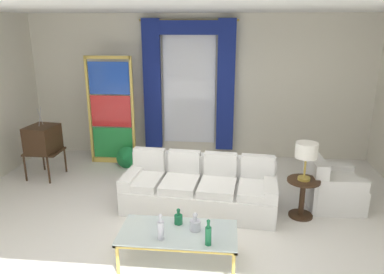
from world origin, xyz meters
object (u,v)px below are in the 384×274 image
at_px(bottle_amber_squat, 208,235).
at_px(vintage_tv, 43,140).
at_px(peacock_figurine, 125,159).
at_px(bottle_ruby_flask, 178,218).
at_px(bottle_crystal_tall, 161,229).
at_px(table_lamp_brass, 306,152).
at_px(couch_white_long, 200,189).
at_px(stained_glass_divider, 111,113).
at_px(coffee_table, 178,234).
at_px(bottle_blue_decanter, 195,224).
at_px(round_side_table, 302,195).
at_px(armchair_white, 330,188).

distance_m(bottle_amber_squat, vintage_tv, 4.15).
height_order(vintage_tv, peacock_figurine, vintage_tv).
bearing_deg(bottle_ruby_flask, bottle_amber_squat, -46.73).
bearing_deg(vintage_tv, bottle_crystal_tall, -43.42).
bearing_deg(peacock_figurine, bottle_ruby_flask, -61.91).
height_order(bottle_crystal_tall, bottle_ruby_flask, bottle_crystal_tall).
bearing_deg(table_lamp_brass, couch_white_long, 174.22).
distance_m(couch_white_long, stained_glass_divider, 2.75).
xyz_separation_m(couch_white_long, coffee_table, (-0.15, -1.44, 0.07)).
bearing_deg(stained_glass_divider, bottle_blue_decanter, -57.69).
bearing_deg(bottle_crystal_tall, stained_glass_divider, 115.63).
height_order(bottle_blue_decanter, stained_glass_divider, stained_glass_divider).
xyz_separation_m(stained_glass_divider, round_side_table, (3.49, -1.94, -0.70)).
bearing_deg(couch_white_long, bottle_ruby_flask, -97.82).
distance_m(bottle_amber_squat, bottle_ruby_flask, 0.58).
xyz_separation_m(bottle_amber_squat, bottle_ruby_flask, (-0.39, 0.42, -0.06)).
distance_m(vintage_tv, table_lamp_brass, 4.68).
height_order(bottle_blue_decanter, table_lamp_brass, table_lamp_brass).
distance_m(couch_white_long, table_lamp_brass, 1.70).
height_order(coffee_table, bottle_ruby_flask, bottle_ruby_flask).
bearing_deg(couch_white_long, armchair_white, 7.22).
bearing_deg(stained_glass_divider, coffee_table, -60.76).
relative_size(bottle_amber_squat, vintage_tv, 0.23).
bearing_deg(coffee_table, bottle_blue_decanter, 15.46).
xyz_separation_m(coffee_table, bottle_blue_decanter, (0.20, 0.06, 0.11)).
bearing_deg(coffee_table, bottle_crystal_tall, -135.16).
height_order(couch_white_long, coffee_table, couch_white_long).
height_order(bottle_crystal_tall, table_lamp_brass, table_lamp_brass).
relative_size(bottle_ruby_flask, vintage_tv, 0.15).
distance_m(bottle_amber_squat, peacock_figurine, 3.62).
bearing_deg(vintage_tv, stained_glass_divider, 39.10).
relative_size(coffee_table, bottle_crystal_tall, 4.37).
bearing_deg(armchair_white, peacock_figurine, 162.17).
height_order(bottle_crystal_tall, peacock_figurine, bottle_crystal_tall).
relative_size(peacock_figurine, table_lamp_brass, 1.05).
xyz_separation_m(couch_white_long, vintage_tv, (-3.01, 0.92, 0.42)).
relative_size(coffee_table, vintage_tv, 1.04).
bearing_deg(peacock_figurine, bottle_crystal_tall, -67.20).
height_order(couch_white_long, round_side_table, couch_white_long).
bearing_deg(round_side_table, couch_white_long, 174.22).
height_order(couch_white_long, armchair_white, couch_white_long).
distance_m(bottle_crystal_tall, table_lamp_brass, 2.42).
height_order(peacock_figurine, table_lamp_brass, table_lamp_brass).
bearing_deg(table_lamp_brass, bottle_blue_decanter, -140.47).
relative_size(bottle_ruby_flask, stained_glass_divider, 0.09).
xyz_separation_m(coffee_table, vintage_tv, (-2.86, 2.36, 0.35)).
relative_size(vintage_tv, stained_glass_divider, 0.61).
bearing_deg(couch_white_long, bottle_amber_squat, -82.49).
bearing_deg(bottle_amber_squat, couch_white_long, 97.51).
bearing_deg(bottle_ruby_flask, armchair_white, 34.38).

